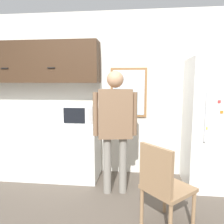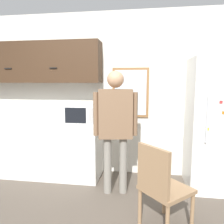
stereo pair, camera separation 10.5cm
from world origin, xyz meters
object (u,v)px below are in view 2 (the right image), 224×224
refrigerator (214,124)px  microwave (82,113)px  person (115,120)px  chair (161,185)px

refrigerator → microwave: bearing=179.3°
person → refrigerator: refrigerator is taller
refrigerator → person: bearing=-164.9°
microwave → refrigerator: bearing=-0.7°
person → refrigerator: 1.44m
microwave → refrigerator: 1.98m
refrigerator → chair: refrigerator is taller
chair → refrigerator: bearing=-79.4°
microwave → refrigerator: refrigerator is taller
microwave → person: bearing=-34.1°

